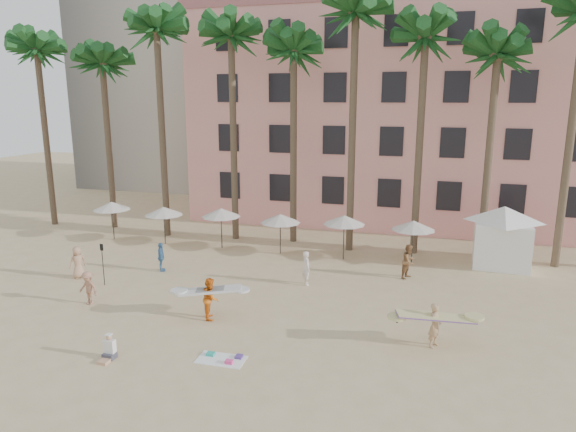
# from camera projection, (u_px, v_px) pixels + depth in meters

# --- Properties ---
(ground) EXTENTS (120.00, 120.00, 0.00)m
(ground) POSITION_uv_depth(u_px,v_px,m) (212.00, 346.00, 20.17)
(ground) COLOR #D1B789
(ground) RESTS_ON ground
(pink_hotel) EXTENTS (35.00, 14.00, 16.00)m
(pink_hotel) POSITION_uv_depth(u_px,v_px,m) (426.00, 117.00, 40.81)
(pink_hotel) COLOR #FCA699
(pink_hotel) RESTS_ON ground
(palm_row) EXTENTS (44.40, 5.40, 16.30)m
(palm_row) POSITION_uv_depth(u_px,v_px,m) (315.00, 40.00, 31.15)
(palm_row) COLOR brown
(palm_row) RESTS_ON ground
(umbrella_row) EXTENTS (22.50, 2.70, 2.73)m
(umbrella_row) POSITION_uv_depth(u_px,v_px,m) (250.00, 215.00, 32.16)
(umbrella_row) COLOR #332B23
(umbrella_row) RESTS_ON ground
(cabana) EXTENTS (4.72, 4.72, 3.50)m
(cabana) POSITION_uv_depth(u_px,v_px,m) (503.00, 231.00, 29.43)
(cabana) COLOR white
(cabana) RESTS_ON ground
(beach_towel) EXTENTS (1.82, 1.04, 0.14)m
(beach_towel) POSITION_uv_depth(u_px,v_px,m) (223.00, 359.00, 19.10)
(beach_towel) COLOR white
(beach_towel) RESTS_ON ground
(carrier_yellow) EXTENTS (3.10, 1.55, 1.78)m
(carrier_yellow) POSITION_uv_depth(u_px,v_px,m) (435.00, 323.00, 19.90)
(carrier_yellow) COLOR tan
(carrier_yellow) RESTS_ON ground
(carrier_white) EXTENTS (2.81, 1.59, 1.85)m
(carrier_white) POSITION_uv_depth(u_px,v_px,m) (211.00, 297.00, 22.52)
(carrier_white) COLOR orange
(carrier_white) RESTS_ON ground
(beachgoers) EXTENTS (18.12, 8.85, 1.87)m
(beachgoers) POSITION_uv_depth(u_px,v_px,m) (218.00, 267.00, 26.78)
(beachgoers) COLOR silver
(beachgoers) RESTS_ON ground
(paddle) EXTENTS (0.18, 0.04, 2.23)m
(paddle) POSITION_uv_depth(u_px,v_px,m) (103.00, 259.00, 26.38)
(paddle) COLOR black
(paddle) RESTS_ON ground
(seated_man) EXTENTS (0.42, 0.74, 0.96)m
(seated_man) POSITION_uv_depth(u_px,v_px,m) (109.00, 351.00, 19.09)
(seated_man) COLOR #3F3F4C
(seated_man) RESTS_ON ground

